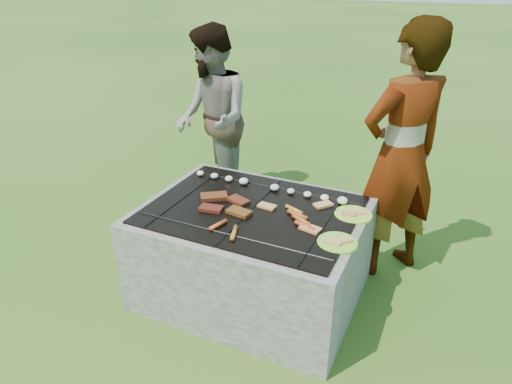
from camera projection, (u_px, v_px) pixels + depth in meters
lawn at (253, 291)px, 2.98m from camera, size 60.00×60.00×0.00m
fire_pit at (253, 255)px, 2.86m from camera, size 1.30×1.00×0.62m
mushrooms at (273, 187)px, 2.93m from camera, size 1.06×0.06×0.04m
pork_slabs at (224, 203)px, 2.75m from camera, size 0.40×0.27×0.02m
sausages at (278, 221)px, 2.55m from camera, size 0.53×0.48×0.03m
bread_on_grate at (301, 213)px, 2.64m from camera, size 0.44×0.41×0.02m
plate_far at (353, 215)px, 2.65m from camera, size 0.26×0.26×0.03m
plate_near at (337, 243)px, 2.38m from camera, size 0.28×0.28×0.03m
cook at (401, 156)px, 2.87m from camera, size 0.70×0.72×1.67m
bystander at (212, 119)px, 3.81m from camera, size 0.92×0.94×1.52m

